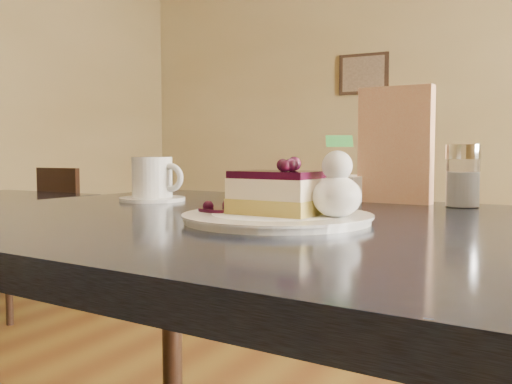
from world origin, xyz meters
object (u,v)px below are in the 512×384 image
at_px(bg_table_far_left, 7,294).
at_px(main_table, 295,272).
at_px(coffee_set, 153,181).
at_px(cheesecake_slice, 277,193).
at_px(dessert_plate, 277,218).

bearing_deg(bg_table_far_left, main_table, -28.52).
bearing_deg(coffee_set, cheesecake_slice, -28.75).
bearing_deg(cheesecake_slice, main_table, 90.00).
bearing_deg(cheesecake_slice, coffee_set, 157.03).
distance_m(dessert_plate, coffee_set, 0.46).
bearing_deg(main_table, dessert_plate, -90.00).
relative_size(dessert_plate, cheesecake_slice, 2.00).
distance_m(cheesecake_slice, bg_table_far_left, 3.10).
distance_m(main_table, dessert_plate, 0.11).
bearing_deg(main_table, coffee_set, 163.63).
distance_m(cheesecake_slice, coffee_set, 0.45).
relative_size(dessert_plate, coffee_set, 1.85).
distance_m(main_table, coffee_set, 0.45).
bearing_deg(dessert_plate, cheesecake_slice, -45.00).
bearing_deg(coffee_set, main_table, -22.15).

